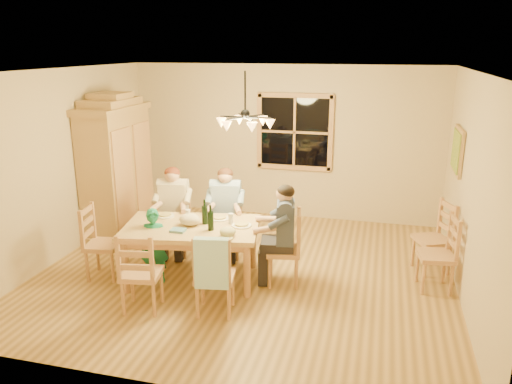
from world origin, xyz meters
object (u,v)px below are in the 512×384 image
(chandelier, at_px, (245,121))
(chair_spare_front, at_px, (435,267))
(armoire, at_px, (117,171))
(chair_near_left, at_px, (142,285))
(chair_far_left, at_px, (175,235))
(wine_bottle_a, at_px, (205,212))
(chair_spare_back, at_px, (431,250))
(child, at_px, (155,246))
(dining_table, at_px, (192,233))
(adult_plaid_man, at_px, (226,202))
(wine_bottle_b, at_px, (211,218))
(adult_slate_man, at_px, (284,222))
(chair_far_right, at_px, (226,236))
(chair_near_right, at_px, (215,288))
(adult_woman, at_px, (173,200))
(chair_end_left, at_px, (104,255))
(chair_end_right, at_px, (283,261))

(chandelier, relative_size, chair_spare_front, 0.78)
(armoire, distance_m, chair_near_left, 2.79)
(chair_far_left, bearing_deg, wine_bottle_a, 129.28)
(chair_far_left, height_order, chair_spare_back, same)
(chandelier, xyz_separation_m, child, (-1.07, -0.58, -1.58))
(dining_table, height_order, adult_plaid_man, adult_plaid_man)
(dining_table, xyz_separation_m, wine_bottle_b, (0.30, -0.09, 0.27))
(chair_near_left, relative_size, adult_slate_man, 1.13)
(dining_table, bearing_deg, chair_far_right, 77.55)
(chandelier, height_order, chair_far_left, chandelier)
(armoire, bearing_deg, wine_bottle_a, -32.24)
(chair_near_right, xyz_separation_m, chair_spare_back, (2.51, 1.80, 0.00))
(chair_near_right, height_order, chair_spare_back, same)
(chair_far_left, xyz_separation_m, adult_woman, (0.00, -0.00, 0.54))
(chair_end_left, height_order, adult_plaid_man, adult_plaid_man)
(chair_far_right, bearing_deg, adult_slate_man, 136.64)
(adult_plaid_man, xyz_separation_m, adult_slate_man, (0.99, -0.65, 0.00))
(chandelier, distance_m, chair_spare_front, 3.03)
(chair_near_right, xyz_separation_m, child, (-1.01, 0.55, 0.20))
(dining_table, relative_size, adult_woman, 2.15)
(chair_far_right, xyz_separation_m, chair_near_left, (-0.47, -1.74, 0.00))
(armoire, height_order, chair_end_right, armoire)
(child, bearing_deg, wine_bottle_b, -7.21)
(adult_slate_man, bearing_deg, adult_plaid_man, 46.64)
(chair_spare_front, relative_size, chair_spare_back, 1.00)
(chandelier, relative_size, armoire, 0.33)
(wine_bottle_b, height_order, chair_spare_back, wine_bottle_b)
(chair_near_right, relative_size, adult_slate_man, 1.13)
(dining_table, relative_size, chair_spare_front, 1.90)
(chair_far_right, height_order, child, child)
(chair_far_left, height_order, wine_bottle_a, wine_bottle_a)
(chair_end_left, bearing_deg, adult_woman, 136.74)
(chandelier, distance_m, adult_plaid_man, 1.39)
(chair_near_right, xyz_separation_m, adult_slate_man, (0.61, 0.93, 0.54))
(child, distance_m, chair_spare_back, 3.74)
(chair_near_right, distance_m, wine_bottle_a, 1.13)
(wine_bottle_a, bearing_deg, chair_end_right, 5.17)
(chair_near_left, bearing_deg, wine_bottle_b, 43.75)
(adult_woman, relative_size, wine_bottle_b, 2.65)
(chair_end_left, xyz_separation_m, wine_bottle_b, (1.48, 0.12, 0.62))
(armoire, height_order, dining_table, armoire)
(chandelier, distance_m, chair_end_right, 1.87)
(chair_far_right, bearing_deg, wine_bottle_a, 76.80)
(chair_far_left, xyz_separation_m, chair_end_right, (1.74, -0.52, 0.00))
(chair_far_left, relative_size, wine_bottle_b, 3.00)
(chandelier, xyz_separation_m, chair_near_right, (-0.06, -1.13, -1.77))
(chair_far_right, bearing_deg, adult_woman, 0.00)
(chair_far_left, distance_m, chair_end_left, 1.12)
(armoire, distance_m, adult_plaid_man, 2.06)
(armoire, relative_size, adult_woman, 2.63)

